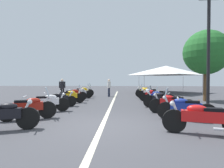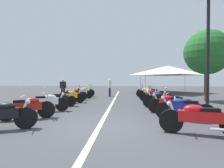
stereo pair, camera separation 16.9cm
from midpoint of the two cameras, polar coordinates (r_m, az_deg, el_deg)
ground_plane at (r=6.05m, az=-3.16°, el=-13.14°), size 80.00×80.00×0.00m
lane_centre_stripe at (r=11.51m, az=0.39°, el=-6.24°), size 25.03×0.16×0.01m
motorcycle_left_row_0 at (r=6.34m, az=-31.19°, el=-8.33°), size 0.93×2.05×1.02m
motorcycle_left_row_1 at (r=7.60m, az=-24.46°, el=-6.63°), size 1.09×1.89×1.22m
motorcycle_left_row_2 at (r=9.09m, az=-19.43°, el=-5.41°), size 0.96×2.01×1.01m
motorcycle_left_row_3 at (r=10.54m, az=-16.18°, el=-4.56°), size 1.09×1.90×0.98m
motorcycle_left_row_4 at (r=12.08m, az=-12.98°, el=-3.72°), size 0.95×2.00×1.21m
motorcycle_left_row_5 at (r=13.59m, az=-11.78°, el=-3.20°), size 0.97×2.01×1.00m
motorcycle_left_row_6 at (r=15.03m, az=-9.63°, el=-2.74°), size 0.91×2.06×1.21m
motorcycle_left_row_7 at (r=16.55m, az=-8.79°, el=-2.34°), size 1.01×2.04×1.22m
motorcycle_right_row_0 at (r=5.58m, az=26.86°, el=-9.60°), size 0.88×2.17×1.01m
motorcycle_right_row_1 at (r=7.21m, az=22.23°, el=-7.04°), size 0.94×2.01×1.22m
motorcycle_right_row_2 at (r=8.51m, az=18.55°, el=-5.77°), size 0.79×2.04×1.22m
motorcycle_right_row_3 at (r=10.01m, az=16.05°, el=-4.68°), size 0.90×2.08×1.23m
motorcycle_right_row_4 at (r=11.64m, az=15.08°, el=-4.00°), size 0.80×1.98×0.99m
motorcycle_right_row_5 at (r=13.07m, az=13.20°, el=-3.43°), size 0.89×1.92×0.99m
motorcycle_right_row_6 at (r=14.83m, az=12.55°, el=-2.79°), size 0.74×2.17×1.21m
motorcycle_right_row_7 at (r=16.31m, az=11.49°, el=-2.50°), size 0.84×2.06×0.98m
motorcycle_right_row_8 at (r=17.71m, az=11.40°, el=-2.16°), size 0.79×2.07×1.01m
street_lamp_twin_globe at (r=9.48m, az=28.57°, el=14.33°), size 0.32×1.22×5.46m
traffic_cone_1 at (r=10.58m, az=21.96°, el=-5.42°), size 0.36×0.36×0.61m
traffic_cone_2 at (r=9.54m, az=26.12°, el=-6.18°), size 0.36×0.36×0.61m
bystander_0 at (r=16.40m, az=-0.42°, el=-0.76°), size 0.52×0.32×1.60m
bystander_1 at (r=15.30m, az=-14.91°, el=-0.93°), size 0.32×0.53×1.60m
roadside_tree_0 at (r=14.54m, az=28.08°, el=8.78°), size 3.13×3.13×5.03m
event_tent at (r=22.38m, az=17.38°, el=4.11°), size 6.55×6.55×3.20m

